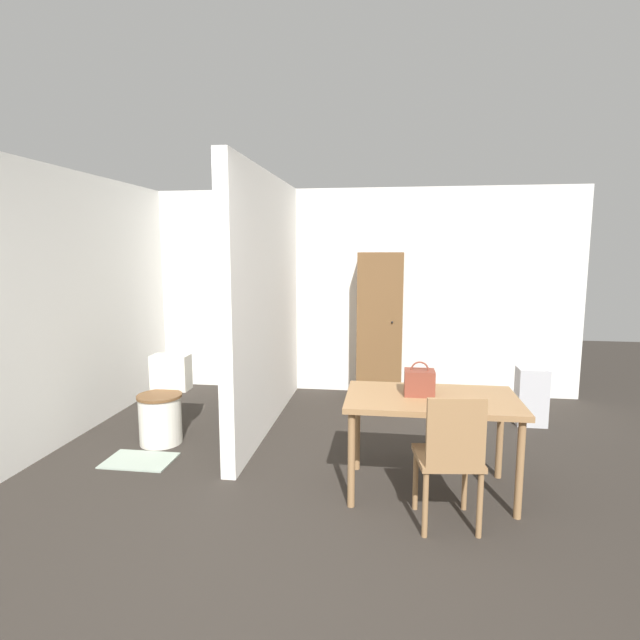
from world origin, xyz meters
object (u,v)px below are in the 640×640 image
(wooden_chair, at_px, (450,455))
(handbag, at_px, (419,382))
(space_heater, at_px, (531,396))
(dining_table, at_px, (431,407))
(toilet, at_px, (163,407))
(wooden_cabinet, at_px, (380,326))

(wooden_chair, bearing_deg, handbag, 100.76)
(wooden_chair, distance_m, space_heater, 2.34)
(handbag, height_order, space_heater, handbag)
(dining_table, relative_size, handbag, 4.92)
(toilet, distance_m, handbag, 2.43)
(dining_table, relative_size, wooden_chair, 1.37)
(wooden_chair, distance_m, toilet, 2.72)
(dining_table, relative_size, space_heater, 2.10)
(wooden_chair, height_order, handbag, handbag)
(wooden_cabinet, bearing_deg, toilet, -139.88)
(handbag, bearing_deg, toilet, 164.50)
(dining_table, height_order, toilet, toilet)
(handbag, relative_size, wooden_cabinet, 0.14)
(handbag, relative_size, space_heater, 0.43)
(wooden_cabinet, height_order, space_heater, wooden_cabinet)
(dining_table, bearing_deg, wooden_cabinet, 100.36)
(wooden_chair, height_order, space_heater, wooden_chair)
(wooden_chair, xyz_separation_m, wooden_cabinet, (-0.50, 2.80, 0.38))
(toilet, distance_m, space_heater, 3.63)
(toilet, xyz_separation_m, handbag, (2.29, -0.64, 0.49))
(dining_table, xyz_separation_m, toilet, (-2.38, 0.67, -0.32))
(wooden_chair, height_order, toilet, wooden_chair)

